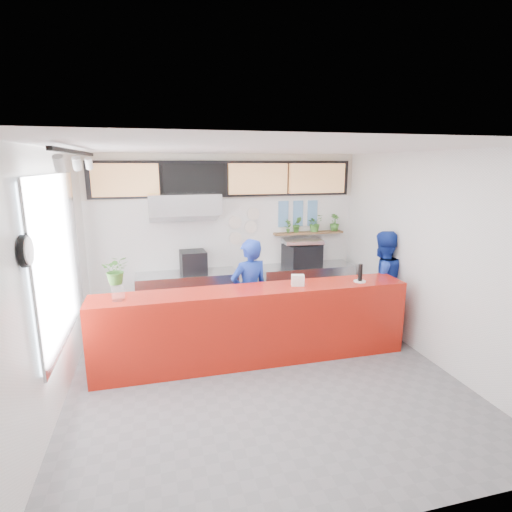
{
  "coord_description": "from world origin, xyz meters",
  "views": [
    {
      "loc": [
        -1.31,
        -4.81,
        2.82
      ],
      "look_at": [
        0.1,
        0.7,
        1.5
      ],
      "focal_mm": 28.0,
      "sensor_mm": 36.0,
      "label": 1
    }
  ],
  "objects_px": {
    "panini_oven": "(193,262)",
    "staff_center": "(250,294)",
    "espresso_machine": "(302,255)",
    "pepper_mill": "(360,272)",
    "staff_right": "(381,282)",
    "service_counter": "(254,325)"
  },
  "relations": [
    {
      "from": "panini_oven",
      "to": "staff_center",
      "type": "xyz_separation_m",
      "value": [
        0.73,
        -1.3,
        -0.24
      ]
    },
    {
      "from": "panini_oven",
      "to": "espresso_machine",
      "type": "distance_m",
      "value": 2.08
    },
    {
      "from": "pepper_mill",
      "to": "staff_right",
      "type": "bearing_deg",
      "value": 38.08
    },
    {
      "from": "panini_oven",
      "to": "staff_right",
      "type": "distance_m",
      "value": 3.28
    },
    {
      "from": "staff_center",
      "to": "panini_oven",
      "type": "bearing_deg",
      "value": -75.63
    },
    {
      "from": "service_counter",
      "to": "panini_oven",
      "type": "height_order",
      "value": "panini_oven"
    },
    {
      "from": "staff_right",
      "to": "service_counter",
      "type": "bearing_deg",
      "value": 7.48
    },
    {
      "from": "panini_oven",
      "to": "staff_center",
      "type": "relative_size",
      "value": 0.26
    },
    {
      "from": "pepper_mill",
      "to": "staff_center",
      "type": "bearing_deg",
      "value": 160.1
    },
    {
      "from": "panini_oven",
      "to": "staff_right",
      "type": "xyz_separation_m",
      "value": [
        3.01,
        -1.3,
        -0.23
      ]
    },
    {
      "from": "pepper_mill",
      "to": "service_counter",
      "type": "bearing_deg",
      "value": 177.72
    },
    {
      "from": "pepper_mill",
      "to": "panini_oven",
      "type": "bearing_deg",
      "value": 140.81
    },
    {
      "from": "service_counter",
      "to": "espresso_machine",
      "type": "height_order",
      "value": "espresso_machine"
    },
    {
      "from": "panini_oven",
      "to": "espresso_machine",
      "type": "xyz_separation_m",
      "value": [
        2.08,
        0.0,
        0.01
      ]
    },
    {
      "from": "espresso_machine",
      "to": "pepper_mill",
      "type": "bearing_deg",
      "value": -94.54
    },
    {
      "from": "espresso_machine",
      "to": "staff_center",
      "type": "bearing_deg",
      "value": -147.0
    },
    {
      "from": "service_counter",
      "to": "staff_right",
      "type": "height_order",
      "value": "staff_right"
    },
    {
      "from": "service_counter",
      "to": "pepper_mill",
      "type": "xyz_separation_m",
      "value": [
        1.61,
        -0.06,
        0.69
      ]
    },
    {
      "from": "staff_right",
      "to": "pepper_mill",
      "type": "xyz_separation_m",
      "value": [
        -0.72,
        -0.57,
        0.37
      ]
    },
    {
      "from": "service_counter",
      "to": "panini_oven",
      "type": "relative_size",
      "value": 10.14
    },
    {
      "from": "staff_center",
      "to": "pepper_mill",
      "type": "distance_m",
      "value": 1.7
    },
    {
      "from": "espresso_machine",
      "to": "pepper_mill",
      "type": "relative_size",
      "value": 2.57
    }
  ]
}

